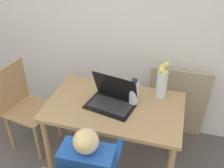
% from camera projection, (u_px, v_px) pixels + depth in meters
% --- Properties ---
extents(wall_back, '(6.40, 0.05, 2.50)m').
position_uv_depth(wall_back, '(135.00, 14.00, 2.40)').
color(wall_back, white).
rests_on(wall_back, ground_plane).
extents(dining_table, '(1.10, 0.67, 0.72)m').
position_uv_depth(dining_table, '(115.00, 115.00, 2.17)').
color(dining_table, tan).
rests_on(dining_table, ground_plane).
extents(chair_spare, '(0.46, 0.46, 0.87)m').
position_uv_depth(chair_spare, '(25.00, 106.00, 2.55)').
color(chair_spare, tan).
rests_on(chair_spare, ground_plane).
extents(laptop, '(0.42, 0.33, 0.25)m').
position_uv_depth(laptop, '(112.00, 98.00, 2.10)').
color(laptop, black).
rests_on(laptop, dining_table).
extents(flower_vase, '(0.09, 0.09, 0.33)m').
position_uv_depth(flower_vase, '(162.00, 82.00, 2.14)').
color(flower_vase, silver).
rests_on(flower_vase, dining_table).
extents(water_bottle, '(0.08, 0.08, 0.23)m').
position_uv_depth(water_bottle, '(134.00, 92.00, 2.08)').
color(water_bottle, silver).
rests_on(water_bottle, dining_table).
extents(cardboard_panel, '(0.57, 0.13, 0.82)m').
position_uv_depth(cardboard_panel, '(177.00, 103.00, 2.65)').
color(cardboard_panel, tan).
rests_on(cardboard_panel, ground_plane).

